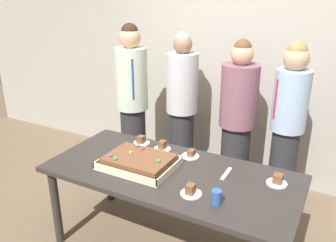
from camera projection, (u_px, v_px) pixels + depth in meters
interior_back_panel at (240, 46)px, 3.75m from camera, size 8.00×0.12×3.00m
party_table at (171, 180)px, 2.73m from camera, size 1.97×0.90×0.75m
sheet_cake at (139, 162)px, 2.76m from camera, size 0.58×0.43×0.11m
plated_slice_near_left at (141, 141)px, 3.17m from camera, size 0.15×0.15×0.08m
plated_slice_near_right at (191, 155)px, 2.93m from camera, size 0.15×0.15×0.07m
plated_slice_far_left at (277, 181)px, 2.52m from camera, size 0.15×0.15×0.08m
plated_slice_far_right at (191, 191)px, 2.39m from camera, size 0.15×0.15×0.08m
plated_slice_center_front at (162, 147)px, 3.06m from camera, size 0.15×0.15×0.08m
drink_cup_nearest at (216, 197)px, 2.28m from camera, size 0.07×0.07×0.10m
cake_server_utensil at (226, 173)px, 2.66m from camera, size 0.03×0.20×0.01m
person_serving_front at (237, 121)px, 3.43m from camera, size 0.36×0.36×1.66m
person_green_shirt_behind at (182, 107)px, 3.77m from camera, size 0.34×0.34×1.68m
person_striped_tie_right at (287, 129)px, 3.14m from camera, size 0.31×0.31×1.68m
person_far_right_suit at (132, 104)px, 3.69m from camera, size 0.34×0.34×1.77m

